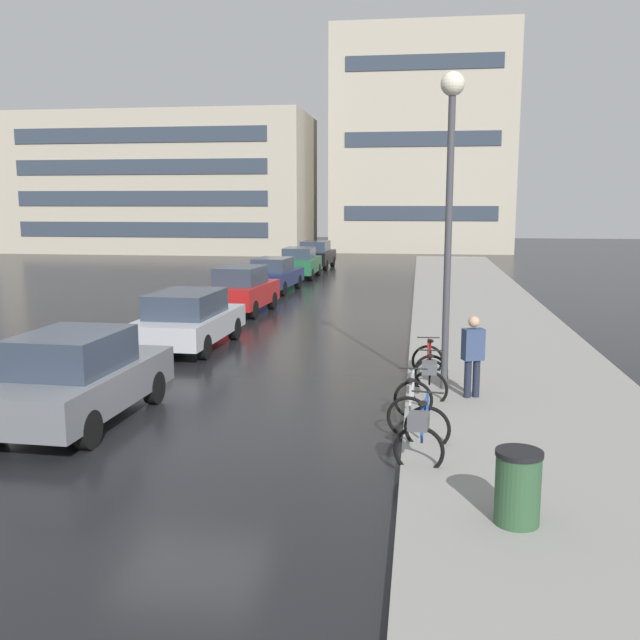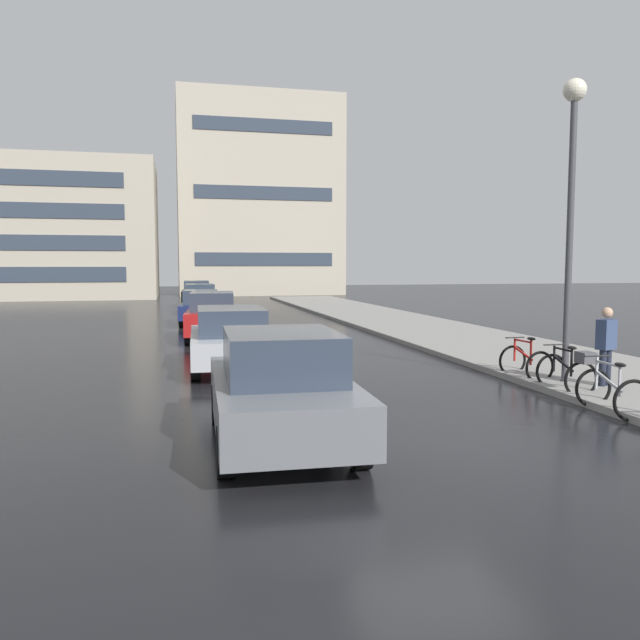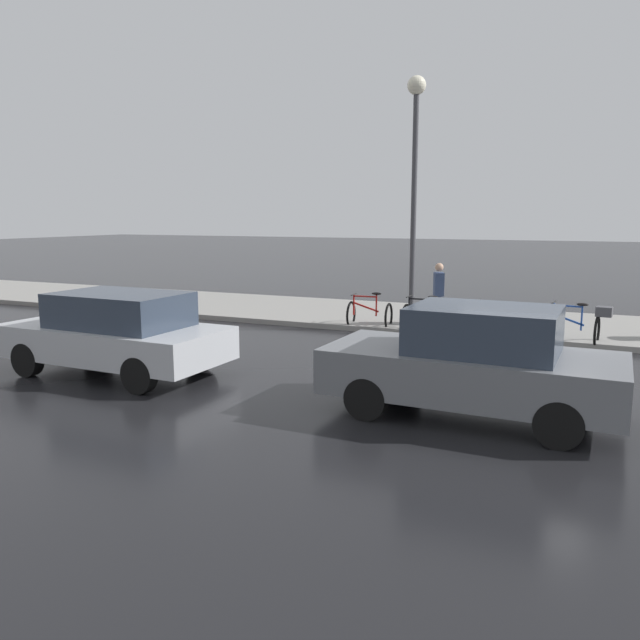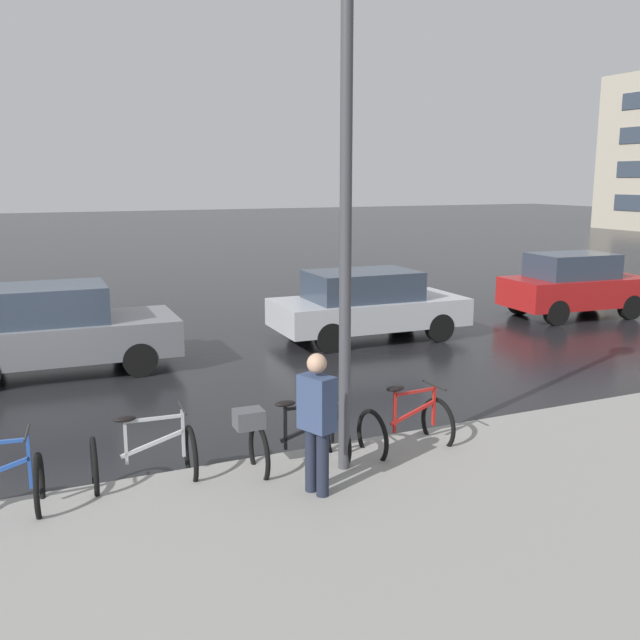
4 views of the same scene
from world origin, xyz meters
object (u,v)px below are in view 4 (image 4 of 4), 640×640
Objects in this scene: car_grey at (57,330)px; car_silver at (367,304)px; car_red at (574,285)px; streetlamp at (347,98)px; bicycle_third at (288,439)px; bicycle_farthest at (406,427)px; pedestrian at (317,421)px; bicycle_second at (144,458)px.

car_silver is (-0.13, 6.63, -0.02)m from car_grey.
car_red is (-0.08, 6.20, 0.05)m from car_silver.
car_silver is 8.57m from streetlamp.
streetlamp is at bearing 22.77° from car_grey.
bicycle_third is 0.31× the size of car_grey.
bicycle_farthest is 7.36m from car_grey.
car_silver is at bearing -89.26° from car_red.
pedestrian is at bearing -55.59° from car_red.
bicycle_second is 13.80m from car_red.
bicycle_farthest is 0.30× the size of car_red.
car_red reaches higher than bicycle_farthest.
bicycle_second is at bearing -124.51° from pedestrian.
bicycle_farthest reaches higher than bicycle_second.
bicycle_third reaches higher than bicycle_second.
pedestrian is at bearing -63.84° from bicycle_farthest.
bicycle_third is 0.78× the size of pedestrian.
car_silver is at bearing 91.16° from car_grey.
streetlamp is at bearing 63.15° from bicycle_third.
car_red is (-6.50, 9.02, 0.45)m from bicycle_farthest.
bicycle_third is 0.36× the size of car_red.
car_red is at bearing 121.27° from bicycle_third.
streetlamp reaches higher than pedestrian.
streetlamp is (0.29, -1.05, 4.06)m from bicycle_farthest.
streetlamp reaches higher than bicycle_farthest.
bicycle_third is 6.64m from car_grey.
bicycle_second is 0.88× the size of bicycle_third.
car_silver is 1.14× the size of car_red.
car_red reaches higher than bicycle_second.
car_silver reaches higher than bicycle_farthest.
streetlamp is at bearing 131.04° from pedestrian.
car_grey is 8.01m from streetlamp.
bicycle_farthest is at bearing 116.16° from pedestrian.
bicycle_second is at bearing -96.11° from bicycle_farthest.
car_silver is 0.69× the size of streetlamp.
bicycle_farthest is (0.36, 3.33, 0.00)m from bicycle_second.
car_red is 12.92m from pedestrian.
bicycle_farthest is at bearing 83.89° from bicycle_second.
bicycle_third is 1.66m from bicycle_farthest.
bicycle_third is (0.34, 1.68, 0.10)m from bicycle_second.
car_silver is 8.49m from pedestrian.
streetlamp is at bearing 74.15° from bicycle_second.
car_silver is at bearing 148.27° from pedestrian.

